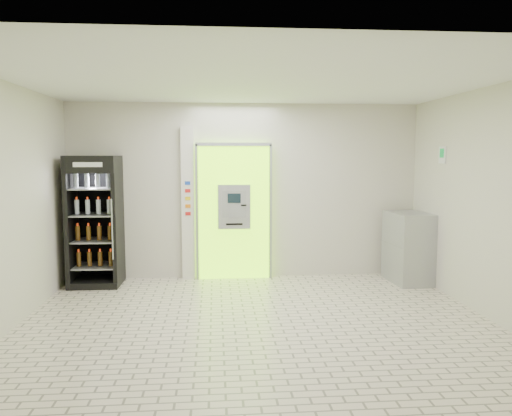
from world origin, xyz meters
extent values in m
plane|color=beige|center=(0.00, 0.00, 0.00)|extent=(6.00, 6.00, 0.00)
plane|color=beige|center=(0.00, 2.50, 1.50)|extent=(6.00, 0.00, 6.00)
plane|color=beige|center=(0.00, -2.50, 1.50)|extent=(6.00, 0.00, 6.00)
plane|color=beige|center=(-3.00, 0.00, 1.50)|extent=(0.00, 5.00, 5.00)
plane|color=beige|center=(3.00, 0.00, 1.50)|extent=(0.00, 5.00, 5.00)
plane|color=white|center=(0.00, 0.00, 3.00)|extent=(6.00, 6.00, 0.00)
cube|color=#89EF0C|center=(-0.20, 2.43, 1.15)|extent=(1.20, 0.12, 2.30)
cube|color=gray|center=(-0.20, 2.36, 2.30)|extent=(1.28, 0.04, 0.06)
cube|color=gray|center=(-0.83, 2.36, 1.15)|extent=(0.04, 0.04, 2.30)
cube|color=gray|center=(0.43, 2.36, 1.15)|extent=(0.04, 0.04, 2.30)
cube|color=black|center=(-0.10, 2.38, 0.50)|extent=(0.62, 0.01, 0.67)
cube|color=black|center=(-0.54, 2.38, 1.98)|extent=(0.22, 0.01, 0.18)
cube|color=#9D9FA4|center=(-0.20, 2.32, 1.25)|extent=(0.55, 0.12, 0.75)
cube|color=black|center=(-0.20, 2.25, 1.40)|extent=(0.22, 0.01, 0.16)
cube|color=gray|center=(-0.20, 2.25, 1.12)|extent=(0.16, 0.01, 0.12)
cube|color=black|center=(-0.04, 2.25, 1.28)|extent=(0.09, 0.01, 0.02)
cube|color=black|center=(-0.20, 2.25, 0.96)|extent=(0.28, 0.01, 0.03)
cube|color=silver|center=(-0.98, 2.45, 1.30)|extent=(0.22, 0.10, 2.60)
cube|color=#193FB2|center=(-0.98, 2.40, 1.65)|extent=(0.09, 0.01, 0.06)
cube|color=red|center=(-0.98, 2.40, 1.52)|extent=(0.09, 0.01, 0.06)
cube|color=yellow|center=(-0.98, 2.40, 1.39)|extent=(0.09, 0.01, 0.06)
cube|color=orange|center=(-0.98, 2.40, 1.26)|extent=(0.09, 0.01, 0.06)
cube|color=red|center=(-0.98, 2.40, 1.13)|extent=(0.09, 0.01, 0.06)
cube|color=black|center=(-2.46, 2.13, 1.06)|extent=(0.80, 0.73, 2.11)
cube|color=black|center=(-2.46, 2.46, 1.06)|extent=(0.79, 0.07, 2.11)
cube|color=red|center=(-2.46, 1.78, 1.97)|extent=(0.78, 0.02, 0.25)
cube|color=white|center=(-2.46, 1.77, 1.97)|extent=(0.44, 0.01, 0.07)
cube|color=black|center=(-2.46, 2.13, 0.05)|extent=(0.80, 0.73, 0.11)
cylinder|color=gray|center=(-2.12, 1.75, 0.97)|extent=(0.02, 0.02, 0.95)
cube|color=gray|center=(-2.46, 2.13, 0.32)|extent=(0.68, 0.62, 0.02)
cube|color=gray|center=(-2.46, 2.13, 0.74)|extent=(0.68, 0.62, 0.02)
cube|color=gray|center=(-2.46, 2.13, 1.16)|extent=(0.68, 0.62, 0.02)
cube|color=gray|center=(-2.46, 2.13, 1.58)|extent=(0.68, 0.62, 0.02)
cube|color=#9D9FA4|center=(2.70, 1.90, 0.58)|extent=(0.65, 0.92, 1.17)
cube|color=gray|center=(2.40, 1.90, 0.64)|extent=(0.07, 0.86, 0.01)
cube|color=white|center=(2.99, 1.40, 2.12)|extent=(0.02, 0.22, 0.26)
cube|color=#0C8837|center=(2.98, 1.40, 2.15)|extent=(0.00, 0.14, 0.14)
camera|label=1|loc=(-0.52, -6.07, 2.11)|focal=35.00mm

